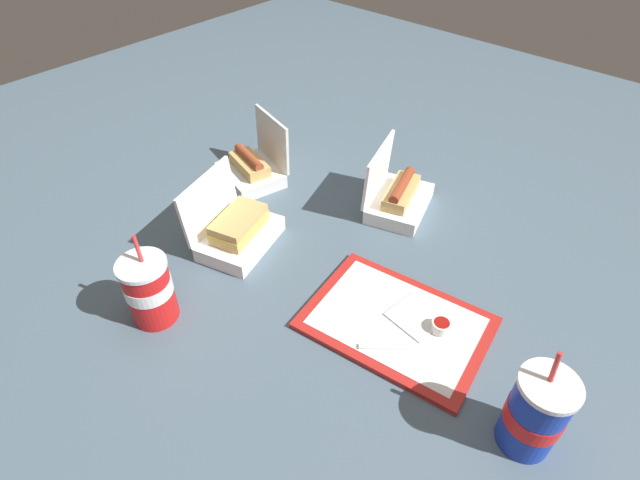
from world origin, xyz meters
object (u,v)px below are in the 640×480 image
(ketchup_cup, at_px, (441,326))
(clamshell_hotdog_back, at_px, (397,196))
(food_tray, at_px, (396,323))
(soda_cup_front, at_px, (535,413))
(plastic_fork, at_px, (386,347))
(clamshell_sandwich_corner, at_px, (237,230))
(clamshell_hotdog_front, at_px, (253,168))
(soda_cup_right, at_px, (149,290))

(ketchup_cup, bearing_deg, clamshell_hotdog_back, -42.67)
(food_tray, xyz_separation_m, soda_cup_front, (-0.31, 0.06, 0.08))
(ketchup_cup, height_order, soda_cup_front, soda_cup_front)
(food_tray, bearing_deg, clamshell_hotdog_back, -54.72)
(plastic_fork, height_order, clamshell_hotdog_back, clamshell_hotdog_back)
(clamshell_sandwich_corner, xyz_separation_m, clamshell_hotdog_front, (0.18, -0.22, -0.00))
(plastic_fork, relative_size, soda_cup_front, 0.47)
(food_tray, xyz_separation_m, plastic_fork, (-0.02, 0.07, 0.01))
(clamshell_hotdog_back, distance_m, clamshell_sandwich_corner, 0.43)
(food_tray, bearing_deg, plastic_fork, 108.60)
(food_tray, relative_size, soda_cup_front, 1.74)
(soda_cup_right, bearing_deg, plastic_fork, -149.42)
(clamshell_hotdog_front, bearing_deg, clamshell_sandwich_corner, 129.16)
(clamshell_sandwich_corner, height_order, clamshell_hotdog_front, clamshell_hotdog_front)
(soda_cup_right, bearing_deg, clamshell_hotdog_front, -65.67)
(food_tray, height_order, plastic_fork, plastic_fork)
(clamshell_sandwich_corner, distance_m, soda_cup_right, 0.28)
(food_tray, bearing_deg, clamshell_sandwich_corner, 6.54)
(ketchup_cup, relative_size, soda_cup_front, 0.17)
(ketchup_cup, bearing_deg, plastic_fork, 62.20)
(food_tray, relative_size, soda_cup_right, 1.88)
(food_tray, relative_size, ketchup_cup, 10.11)
(clamshell_sandwich_corner, bearing_deg, food_tray, -173.46)
(clamshell_hotdog_back, bearing_deg, clamshell_hotdog_front, 22.69)
(clamshell_hotdog_front, bearing_deg, clamshell_hotdog_back, -157.31)
(food_tray, height_order, ketchup_cup, ketchup_cup)
(ketchup_cup, xyz_separation_m, clamshell_hotdog_back, (0.31, -0.29, 0.01))
(food_tray, distance_m, plastic_fork, 0.07)
(clamshell_hotdog_back, height_order, soda_cup_front, soda_cup_front)
(food_tray, xyz_separation_m, ketchup_cup, (-0.08, -0.04, 0.02))
(ketchup_cup, xyz_separation_m, clamshell_hotdog_front, (0.70, -0.13, 0.02))
(plastic_fork, bearing_deg, food_tray, -112.23)
(clamshell_hotdog_back, xyz_separation_m, clamshell_hotdog_front, (0.39, 0.16, 0.00))
(clamshell_hotdog_back, relative_size, soda_cup_right, 1.08)
(plastic_fork, xyz_separation_m, soda_cup_right, (0.42, 0.25, 0.06))
(clamshell_sandwich_corner, relative_size, clamshell_hotdog_front, 1.14)
(soda_cup_right, bearing_deg, ketchup_cup, -143.22)
(clamshell_hotdog_front, height_order, soda_cup_right, soda_cup_right)
(soda_cup_front, relative_size, soda_cup_right, 1.08)
(soda_cup_right, bearing_deg, clamshell_sandwich_corner, -80.85)
(clamshell_sandwich_corner, height_order, soda_cup_right, soda_cup_right)
(clamshell_hotdog_front, bearing_deg, ketchup_cup, 169.75)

